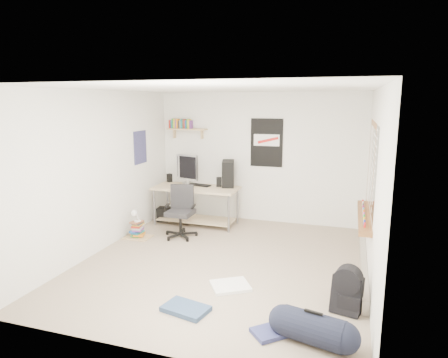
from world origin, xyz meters
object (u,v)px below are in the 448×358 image
(desk, at_px, (196,206))
(backpack, at_px, (347,295))
(book_stack, at_px, (137,229))
(office_chair, at_px, (180,210))
(duffel_bag, at_px, (313,330))

(desk, distance_m, backpack, 3.77)
(desk, bearing_deg, backpack, -48.01)
(book_stack, bearing_deg, office_chair, 20.99)
(office_chair, height_order, book_stack, office_chair)
(backpack, height_order, book_stack, backpack)
(office_chair, relative_size, backpack, 2.12)
(desk, xyz_separation_m, backpack, (2.81, -2.51, -0.16))
(duffel_bag, bearing_deg, desk, 141.46)
(office_chair, height_order, duffel_bag, office_chair)
(office_chair, distance_m, backpack, 3.31)
(desk, bearing_deg, office_chair, -95.49)
(backpack, bearing_deg, desk, 151.48)
(desk, bearing_deg, duffel_bag, -58.55)
(office_chair, bearing_deg, backpack, -43.58)
(desk, height_order, backpack, desk)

